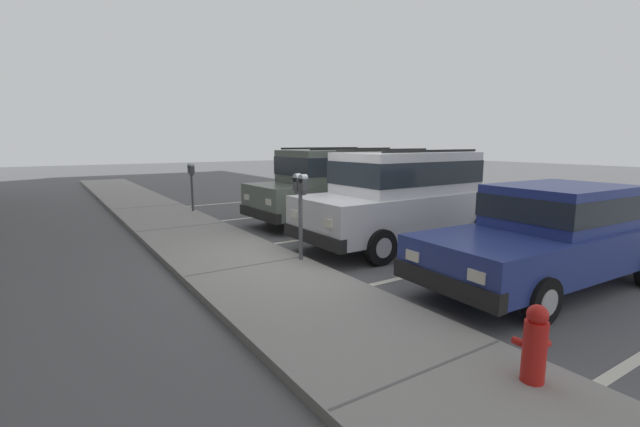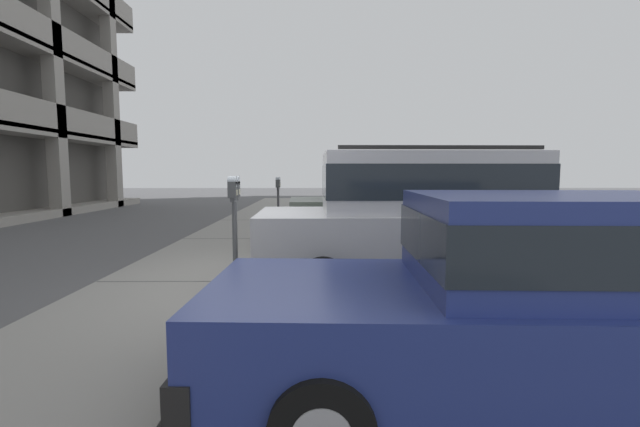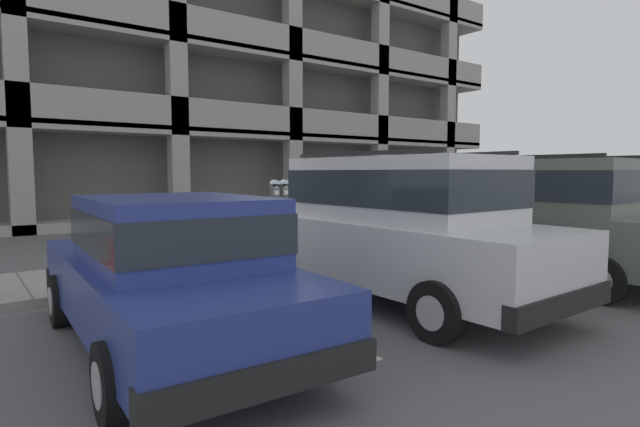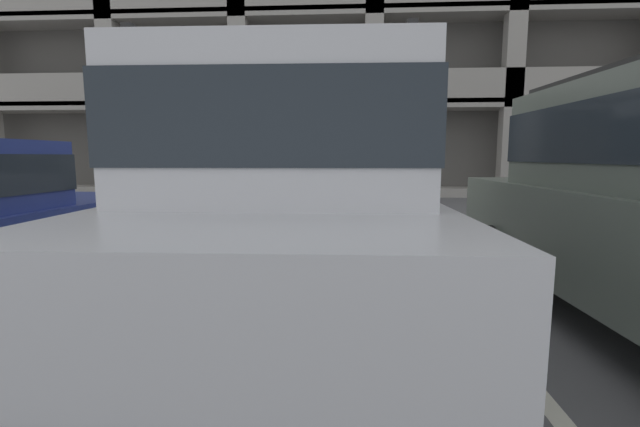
# 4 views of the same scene
# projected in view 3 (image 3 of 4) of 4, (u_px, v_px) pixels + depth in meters

# --- Properties ---
(ground_plane) EXTENTS (80.00, 80.00, 0.10)m
(ground_plane) POSITION_uv_depth(u_px,v_px,m) (297.00, 277.00, 8.71)
(ground_plane) COLOR #565659
(sidewalk) EXTENTS (40.00, 2.20, 0.12)m
(sidewalk) POSITION_uv_depth(u_px,v_px,m) (260.00, 260.00, 9.75)
(sidewalk) COLOR gray
(sidewalk) RESTS_ON ground_plane
(parking_stall_lines) EXTENTS (13.13, 4.80, 0.01)m
(parking_stall_lines) POSITION_uv_depth(u_px,v_px,m) (421.00, 276.00, 8.55)
(parking_stall_lines) COLOR silver
(parking_stall_lines) RESTS_ON ground_plane
(silver_suv) EXTENTS (2.08, 4.81, 2.03)m
(silver_suv) POSITION_uv_depth(u_px,v_px,m) (397.00, 223.00, 6.79)
(silver_suv) COLOR silver
(silver_suv) RESTS_ON ground_plane
(red_sedan) EXTENTS (1.96, 4.54, 1.54)m
(red_sedan) POSITION_uv_depth(u_px,v_px,m) (170.00, 268.00, 4.94)
(red_sedan) COLOR navy
(red_sedan) RESTS_ON ground_plane
(dark_hatchback) EXTENTS (2.15, 4.85, 2.03)m
(dark_hatchback) POSITION_uv_depth(u_px,v_px,m) (535.00, 213.00, 8.32)
(dark_hatchback) COLOR #5B665B
(dark_hatchback) RESTS_ON ground_plane
(parking_meter_near) EXTENTS (0.35, 0.12, 1.52)m
(parking_meter_near) POSITION_uv_depth(u_px,v_px,m) (280.00, 202.00, 8.81)
(parking_meter_near) COLOR #595B60
(parking_meter_near) RESTS_ON sidewalk
(parking_meter_far) EXTENTS (0.35, 0.12, 1.43)m
(parking_meter_far) POSITION_uv_depth(u_px,v_px,m) (498.00, 195.00, 12.65)
(parking_meter_far) COLOR #47474C
(parking_meter_far) RESTS_ON sidewalk
(parking_garage) EXTENTS (32.00, 10.00, 13.25)m
(parking_garage) POSITION_uv_depth(u_px,v_px,m) (130.00, 69.00, 20.51)
(parking_garage) COLOR #54514D
(parking_garage) RESTS_ON ground_plane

